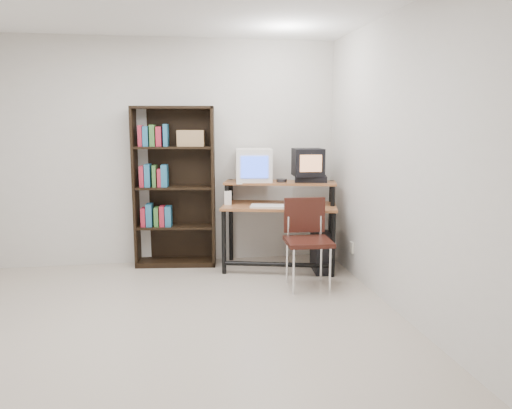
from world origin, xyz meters
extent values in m
cube|color=#BAAC9A|center=(0.00, 0.00, -0.01)|extent=(4.00, 4.00, 0.01)
cube|color=beige|center=(0.00, 2.00, 1.30)|extent=(4.00, 0.01, 2.60)
cube|color=beige|center=(0.00, -2.00, 1.30)|extent=(4.00, 0.01, 2.60)
cube|color=beige|center=(2.00, 0.00, 1.30)|extent=(0.01, 4.00, 2.60)
cube|color=brown|center=(1.25, 1.50, 0.72)|extent=(1.38, 0.93, 0.03)
cube|color=brown|center=(1.28, 1.63, 0.97)|extent=(1.32, 0.69, 0.02)
cylinder|color=black|center=(0.61, 1.39, 0.36)|extent=(0.05, 0.05, 0.72)
cylinder|color=black|center=(1.75, 1.09, 0.36)|extent=(0.05, 0.05, 0.72)
cylinder|color=black|center=(0.75, 1.92, 0.49)|extent=(0.05, 0.05, 0.98)
cylinder|color=black|center=(1.89, 1.62, 0.49)|extent=(0.05, 0.05, 0.98)
cylinder|color=black|center=(1.18, 1.24, 0.12)|extent=(1.16, 0.35, 0.05)
cube|color=silver|center=(0.99, 1.73, 1.16)|extent=(0.44, 0.44, 0.38)
cube|color=blue|center=(0.97, 1.53, 1.16)|extent=(0.30, 0.04, 0.24)
cube|color=black|center=(1.62, 1.56, 1.01)|extent=(0.41, 0.34, 0.08)
cube|color=black|center=(1.59, 1.57, 1.20)|extent=(0.35, 0.34, 0.31)
cube|color=tan|center=(1.58, 1.40, 1.20)|extent=(0.24, 0.03, 0.19)
cylinder|color=#26262B|center=(1.29, 1.58, 0.99)|extent=(0.13, 0.13, 0.05)
cube|color=silver|center=(1.14, 1.36, 0.74)|extent=(0.51, 0.33, 0.03)
cube|color=black|center=(1.58, 1.31, 0.72)|extent=(0.24, 0.20, 0.01)
cube|color=white|center=(1.55, 1.29, 0.74)|extent=(0.12, 0.09, 0.03)
cube|color=silver|center=(0.68, 1.62, 0.80)|extent=(0.09, 0.08, 0.17)
cube|color=black|center=(1.71, 1.33, 0.21)|extent=(0.25, 0.47, 0.42)
cube|color=black|center=(1.39, 0.78, 0.48)|extent=(0.47, 0.47, 0.04)
cube|color=black|center=(1.40, 0.98, 0.71)|extent=(0.43, 0.06, 0.36)
cylinder|color=silver|center=(1.20, 0.61, 0.23)|extent=(0.02, 0.02, 0.46)
cylinder|color=silver|center=(1.56, 0.59, 0.23)|extent=(0.02, 0.02, 0.46)
cylinder|color=silver|center=(1.22, 0.97, 0.23)|extent=(0.02, 0.02, 0.46)
cylinder|color=silver|center=(1.58, 0.95, 0.23)|extent=(0.02, 0.02, 0.46)
cube|color=black|center=(-0.35, 1.88, 0.91)|extent=(0.07, 0.31, 1.83)
cube|color=black|center=(0.53, 1.78, 0.91)|extent=(0.07, 0.31, 1.83)
cube|color=black|center=(0.11, 1.97, 0.91)|extent=(0.91, 0.13, 1.83)
cube|color=black|center=(0.09, 1.83, 1.81)|extent=(0.95, 0.41, 0.03)
cube|color=black|center=(0.09, 1.83, 0.03)|extent=(0.95, 0.41, 0.06)
cube|color=black|center=(0.09, 1.83, 0.46)|extent=(0.88, 0.39, 0.03)
cube|color=black|center=(0.09, 1.83, 0.91)|extent=(0.88, 0.39, 0.02)
cube|color=black|center=(0.09, 1.83, 1.37)|extent=(0.88, 0.39, 0.02)
cube|color=olive|center=(0.29, 1.81, 1.47)|extent=(0.33, 0.26, 0.18)
cube|color=beige|center=(1.99, 1.15, 0.30)|extent=(0.02, 0.08, 0.12)
camera|label=1|loc=(0.09, -3.91, 1.66)|focal=35.00mm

